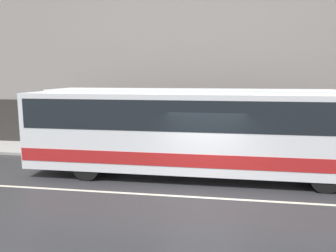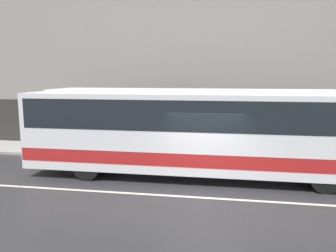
# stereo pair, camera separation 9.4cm
# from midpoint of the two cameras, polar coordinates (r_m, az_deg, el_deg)

# --- Properties ---
(ground_plane) EXTENTS (60.00, 60.00, 0.00)m
(ground_plane) POSITION_cam_midpoint_polar(r_m,az_deg,el_deg) (10.25, 5.99, -12.31)
(ground_plane) COLOR #2D2D30
(sidewalk) EXTENTS (60.00, 2.55, 0.12)m
(sidewalk) POSITION_cam_midpoint_polar(r_m,az_deg,el_deg) (15.27, 7.09, -5.00)
(sidewalk) COLOR #A09E99
(sidewalk) RESTS_ON ground_plane
(building_facade) EXTENTS (60.00, 0.35, 9.61)m
(building_facade) POSITION_cam_midpoint_polar(r_m,az_deg,el_deg) (16.28, 7.59, 12.06)
(building_facade) COLOR gray
(building_facade) RESTS_ON ground_plane
(lane_stripe) EXTENTS (54.00, 0.14, 0.01)m
(lane_stripe) POSITION_cam_midpoint_polar(r_m,az_deg,el_deg) (10.25, 5.99, -12.29)
(lane_stripe) COLOR beige
(lane_stripe) RESTS_ON ground_plane
(transit_bus) EXTENTS (11.97, 2.55, 3.19)m
(transit_bus) POSITION_cam_midpoint_polar(r_m,az_deg,el_deg) (11.92, 3.78, -0.32)
(transit_bus) COLOR white
(transit_bus) RESTS_ON ground_plane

